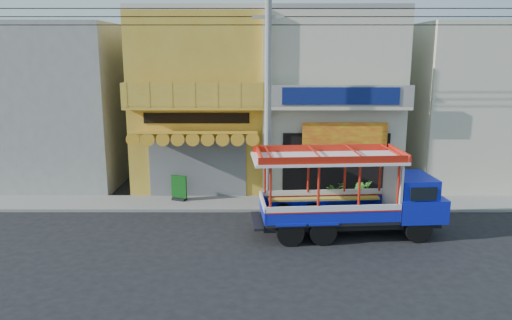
{
  "coord_description": "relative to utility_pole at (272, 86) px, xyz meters",
  "views": [
    {
      "loc": [
        -1.44,
        -16.13,
        6.31
      ],
      "look_at": [
        -1.46,
        2.5,
        2.26
      ],
      "focal_mm": 35.0,
      "sensor_mm": 36.0,
      "label": 1
    }
  ],
  "objects": [
    {
      "name": "filler_building_left",
      "position": [
        -10.15,
        4.7,
        -1.23
      ],
      "size": [
        6.0,
        6.0,
        7.6
      ],
      "primitive_type": "cube",
      "color": "gray",
      "rests_on": "ground"
    },
    {
      "name": "ground",
      "position": [
        0.85,
        -3.3,
        -5.03
      ],
      "size": [
        90.0,
        90.0,
        0.0
      ],
      "primitive_type": "plane",
      "color": "black",
      "rests_on": "ground"
    },
    {
      "name": "green_sign",
      "position": [
        -3.88,
        0.99,
        -4.46
      ],
      "size": [
        0.68,
        0.51,
        1.08
      ],
      "color": "black",
      "rests_on": "sidewalk"
    },
    {
      "name": "party_pilaster",
      "position": [
        -0.15,
        1.55,
        -1.03
      ],
      "size": [
        0.35,
        0.3,
        8.0
      ],
      "primitive_type": "cube",
      "color": "beige",
      "rests_on": "ground"
    },
    {
      "name": "filler_building_right",
      "position": [
        9.85,
        4.7,
        -1.23
      ],
      "size": [
        6.0,
        6.0,
        7.6
      ],
      "primitive_type": "cube",
      "color": "beige",
      "rests_on": "ground"
    },
    {
      "name": "utility_pole",
      "position": [
        0.0,
        0.0,
        0.0
      ],
      "size": [
        28.0,
        0.26,
        9.0
      ],
      "color": "gray",
      "rests_on": "ground"
    },
    {
      "name": "shophouse_left",
      "position": [
        -3.15,
        4.66,
        -0.92
      ],
      "size": [
        6.0,
        7.5,
        8.24
      ],
      "color": "gold",
      "rests_on": "ground"
    },
    {
      "name": "potted_plant_a",
      "position": [
        2.69,
        0.64,
        -4.45
      ],
      "size": [
        1.07,
        1.03,
        0.92
      ],
      "primitive_type": "imported",
      "rotation": [
        0.0,
        0.0,
        0.49
      ],
      "color": "#2A651D",
      "rests_on": "sidewalk"
    },
    {
      "name": "sidewalk",
      "position": [
        0.85,
        0.7,
        -4.97
      ],
      "size": [
        30.0,
        2.0,
        0.12
      ],
      "primitive_type": "cube",
      "color": "slate",
      "rests_on": "ground"
    },
    {
      "name": "potted_plant_b",
      "position": [
        3.64,
        0.37,
        -4.45
      ],
      "size": [
        0.54,
        0.61,
        0.93
      ],
      "primitive_type": "imported",
      "rotation": [
        0.0,
        0.0,
        1.86
      ],
      "color": "#2A651D",
      "rests_on": "sidewalk"
    },
    {
      "name": "shophouse_right",
      "position": [
        2.85,
        4.66,
        -0.93
      ],
      "size": [
        6.0,
        6.75,
        8.24
      ],
      "color": "beige",
      "rests_on": "ground"
    },
    {
      "name": "potted_plant_c",
      "position": [
        4.1,
        0.89,
        -4.47
      ],
      "size": [
        0.5,
        0.5,
        0.88
      ],
      "primitive_type": "imported",
      "rotation": [
        0.0,
        0.0,
        4.72
      ],
      "color": "#2A651D",
      "rests_on": "sidewalk"
    },
    {
      "name": "songthaew_truck",
      "position": [
        3.08,
        -2.77,
        -3.56
      ],
      "size": [
        6.67,
        2.61,
        3.05
      ],
      "color": "black",
      "rests_on": "ground"
    }
  ]
}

